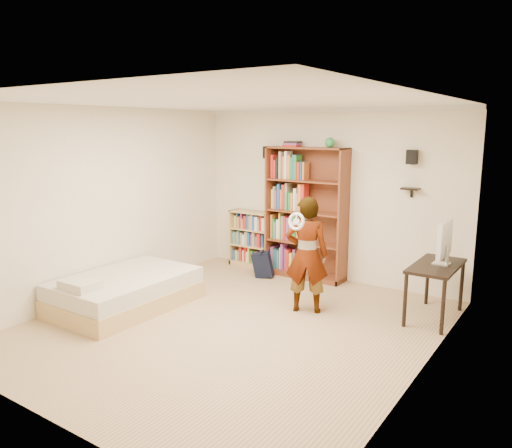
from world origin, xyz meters
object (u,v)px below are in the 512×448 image
at_px(daybed, 125,287).
at_px(person, 307,255).
at_px(computer_desk, 435,291).
at_px(low_bookshelf, 251,239).
at_px(tall_bookshelf, 306,214).

relative_size(daybed, person, 1.22).
bearing_deg(computer_desk, person, -155.06).
bearing_deg(low_bookshelf, daybed, -95.52).
distance_m(tall_bookshelf, daybed, 3.03).
xyz_separation_m(computer_desk, daybed, (-3.59, -1.93, -0.08)).
bearing_deg(person, daybed, 7.06).
relative_size(low_bookshelf, person, 0.63).
height_order(tall_bookshelf, daybed, tall_bookshelf).
bearing_deg(low_bookshelf, computer_desk, -12.19).
bearing_deg(low_bookshelf, person, -37.26).
relative_size(tall_bookshelf, low_bookshelf, 2.15).
bearing_deg(computer_desk, daybed, -151.76).
bearing_deg(tall_bookshelf, daybed, -117.49).
bearing_deg(daybed, low_bookshelf, 84.48).
height_order(tall_bookshelf, person, tall_bookshelf).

